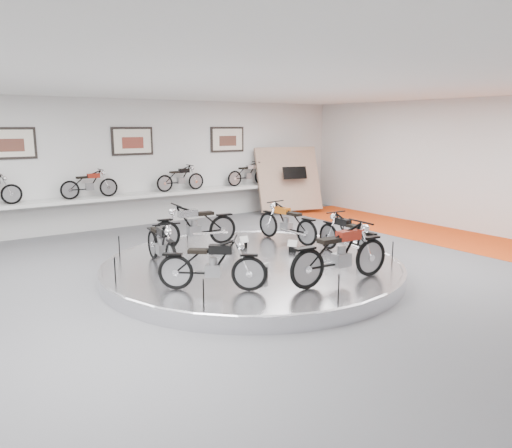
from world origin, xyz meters
TOP-DOWN VIEW (x-y plane):
  - floor at (0.00, 0.00)m, footprint 16.00×16.00m
  - ceiling at (0.00, 0.00)m, footprint 16.00×16.00m
  - wall_back at (0.00, 7.00)m, footprint 16.00×0.00m
  - wall_right at (8.00, 0.00)m, footprint 0.00×14.00m
  - orange_carpet_strip at (6.80, 0.00)m, footprint 2.40×12.60m
  - dado_band at (0.00, 6.98)m, footprint 15.68×0.04m
  - display_platform at (0.00, 0.30)m, footprint 6.40×6.40m
  - platform_rim at (0.00, 0.30)m, footprint 6.40×6.40m
  - shelf at (0.00, 6.70)m, footprint 11.00×0.55m
  - poster_left at (-3.50, 6.96)m, footprint 1.35×0.06m
  - poster_center at (0.00, 6.96)m, footprint 1.35×0.06m
  - poster_right at (3.50, 6.96)m, footprint 1.35×0.06m
  - display_panel at (5.60, 6.10)m, footprint 2.56×1.52m
  - shelf_bike_b at (-1.50, 6.70)m, footprint 1.22×0.43m
  - shelf_bike_c at (1.50, 6.70)m, footprint 1.22×0.43m
  - shelf_bike_d at (4.20, 6.70)m, footprint 1.22×0.43m
  - bike_a at (1.78, 1.37)m, footprint 0.81×1.76m
  - bike_b at (-0.41, 2.15)m, footprint 1.90×0.81m
  - bike_c at (-1.76, 1.07)m, footprint 0.81×1.73m
  - bike_d at (-1.67, -0.88)m, footprint 1.65×1.49m
  - bike_e at (0.51, -1.84)m, footprint 1.96×0.80m
  - bike_f at (2.05, -0.47)m, footprint 0.64×1.64m

SIDE VIEW (x-z plane):
  - floor at x=0.00m, z-range 0.00..0.00m
  - orange_carpet_strip at x=6.80m, z-range 0.00..0.01m
  - display_platform at x=0.00m, z-range 0.00..0.30m
  - platform_rim at x=0.00m, z-range 0.22..0.32m
  - dado_band at x=0.00m, z-range 0.00..1.10m
  - bike_f at x=2.05m, z-range 0.30..1.25m
  - bike_d at x=-1.67m, z-range 0.30..1.27m
  - bike_c at x=-1.76m, z-range 0.30..1.28m
  - bike_a at x=1.78m, z-range 0.30..1.30m
  - bike_b at x=-0.41m, z-range 0.30..1.39m
  - bike_e at x=0.51m, z-range 0.30..1.43m
  - shelf at x=0.00m, z-range 0.95..1.05m
  - display_panel at x=5.60m, z-range 0.10..2.40m
  - shelf_bike_b at x=-1.50m, z-range 1.05..1.78m
  - shelf_bike_c at x=1.50m, z-range 1.05..1.78m
  - shelf_bike_d at x=4.20m, z-range 1.05..1.78m
  - wall_back at x=0.00m, z-range -6.00..10.00m
  - wall_right at x=8.00m, z-range -5.00..9.00m
  - poster_left at x=-3.50m, z-range 2.26..3.14m
  - poster_center at x=0.00m, z-range 2.26..3.14m
  - poster_right at x=3.50m, z-range 2.26..3.14m
  - ceiling at x=0.00m, z-range 4.00..4.00m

